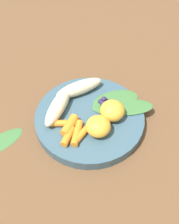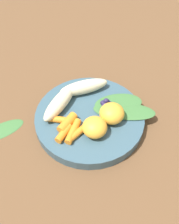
% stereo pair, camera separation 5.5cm
% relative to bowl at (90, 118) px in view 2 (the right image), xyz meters
% --- Properties ---
extents(ground_plane, '(2.40, 2.40, 0.00)m').
position_rel_bowl_xyz_m(ground_plane, '(0.00, 0.00, -0.01)').
color(ground_plane, brown).
extents(bowl, '(0.24, 0.24, 0.03)m').
position_rel_bowl_xyz_m(bowl, '(0.00, 0.00, 0.00)').
color(bowl, '#385666').
rests_on(bowl, ground_plane).
extents(banana_peeled_left, '(0.10, 0.11, 0.03)m').
position_rel_bowl_xyz_m(banana_peeled_left, '(-0.05, -0.05, 0.03)').
color(banana_peeled_left, beige).
rests_on(banana_peeled_left, bowl).
extents(banana_peeled_right, '(0.04, 0.12, 0.03)m').
position_rel_bowl_xyz_m(banana_peeled_right, '(-0.07, 0.01, 0.03)').
color(banana_peeled_right, beige).
rests_on(banana_peeled_right, bowl).
extents(orange_segment_near, '(0.05, 0.05, 0.04)m').
position_rel_bowl_xyz_m(orange_segment_near, '(0.03, 0.04, 0.03)').
color(orange_segment_near, '#F4A833').
rests_on(orange_segment_near, bowl).
extents(orange_segment_far, '(0.05, 0.05, 0.04)m').
position_rel_bowl_xyz_m(orange_segment_far, '(0.05, -0.01, 0.03)').
color(orange_segment_far, '#F4A833').
rests_on(orange_segment_far, bowl).
extents(carrot_front, '(0.04, 0.06, 0.01)m').
position_rel_bowl_xyz_m(carrot_front, '(-0.01, -0.07, 0.02)').
color(carrot_front, orange).
rests_on(carrot_front, bowl).
extents(carrot_mid_left, '(0.04, 0.05, 0.02)m').
position_rel_bowl_xyz_m(carrot_mid_left, '(0.01, -0.05, 0.02)').
color(carrot_mid_left, orange).
rests_on(carrot_mid_left, bowl).
extents(carrot_mid_right, '(0.04, 0.04, 0.02)m').
position_rel_bowl_xyz_m(carrot_mid_right, '(0.03, -0.07, 0.02)').
color(carrot_mid_right, orange).
rests_on(carrot_mid_right, bowl).
extents(carrot_rear, '(0.05, 0.05, 0.02)m').
position_rel_bowl_xyz_m(carrot_rear, '(0.03, -0.05, 0.02)').
color(carrot_rear, orange).
rests_on(carrot_rear, bowl).
extents(carrot_small, '(0.04, 0.06, 0.01)m').
position_rel_bowl_xyz_m(carrot_small, '(0.04, -0.04, 0.02)').
color(carrot_small, orange).
rests_on(carrot_small, bowl).
extents(blueberry_pile, '(0.03, 0.03, 0.02)m').
position_rel_bowl_xyz_m(blueberry_pile, '(-0.01, 0.04, 0.02)').
color(blueberry_pile, '#2D234C').
rests_on(blueberry_pile, bowl).
extents(coconut_shred_patch, '(0.04, 0.04, 0.00)m').
position_rel_bowl_xyz_m(coconut_shred_patch, '(-0.01, 0.07, 0.01)').
color(coconut_shred_patch, white).
rests_on(coconut_shred_patch, bowl).
extents(kale_leaf_left, '(0.11, 0.15, 0.00)m').
position_rel_bowl_xyz_m(kale_leaf_left, '(0.02, 0.08, 0.02)').
color(kale_leaf_left, '#3D7038').
rests_on(kale_leaf_left, bowl).
extents(kale_leaf_right, '(0.08, 0.12, 0.00)m').
position_rel_bowl_xyz_m(kale_leaf_right, '(-0.01, 0.07, 0.02)').
color(kale_leaf_right, '#3D7038').
rests_on(kale_leaf_right, bowl).
extents(kale_leaf_stray, '(0.06, 0.11, 0.01)m').
position_rel_bowl_xyz_m(kale_leaf_stray, '(-0.05, -0.19, -0.01)').
color(kale_leaf_stray, '#3D7038').
rests_on(kale_leaf_stray, ground_plane).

